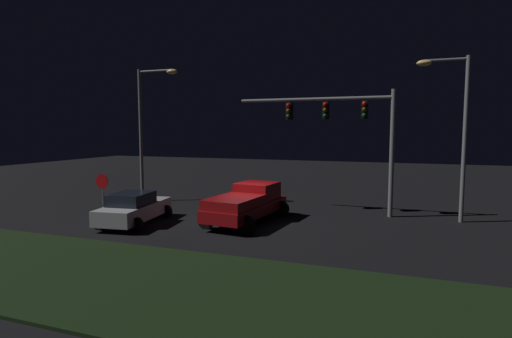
# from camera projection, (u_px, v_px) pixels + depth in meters

# --- Properties ---
(ground_plane) EXTENTS (80.00, 80.00, 0.00)m
(ground_plane) POSITION_uv_depth(u_px,v_px,m) (245.00, 221.00, 19.72)
(ground_plane) COLOR black
(grass_median) EXTENTS (22.46, 6.04, 0.10)m
(grass_median) POSITION_uv_depth(u_px,v_px,m) (137.00, 281.00, 11.73)
(grass_median) COLOR black
(grass_median) RESTS_ON ground_plane
(pickup_truck) EXTENTS (3.26, 5.58, 1.80)m
(pickup_truck) POSITION_uv_depth(u_px,v_px,m) (248.00, 201.00, 19.52)
(pickup_truck) COLOR maroon
(pickup_truck) RESTS_ON ground_plane
(car_sedan) EXTENTS (2.86, 4.60, 1.51)m
(car_sedan) POSITION_uv_depth(u_px,v_px,m) (134.00, 208.00, 19.13)
(car_sedan) COLOR #B7B7BC
(car_sedan) RESTS_ON ground_plane
(traffic_signal_gantry) EXTENTS (8.32, 0.56, 6.50)m
(traffic_signal_gantry) POSITION_uv_depth(u_px,v_px,m) (344.00, 122.00, 21.04)
(traffic_signal_gantry) COLOR slate
(traffic_signal_gantry) RESTS_ON ground_plane
(street_lamp_left) EXTENTS (2.77, 0.44, 8.17)m
(street_lamp_left) POSITION_uv_depth(u_px,v_px,m) (148.00, 119.00, 24.73)
(street_lamp_left) COLOR slate
(street_lamp_left) RESTS_ON ground_plane
(street_lamp_right) EXTENTS (2.37, 0.44, 7.94)m
(street_lamp_right) POSITION_uv_depth(u_px,v_px,m) (455.00, 119.00, 19.18)
(street_lamp_right) COLOR slate
(street_lamp_right) RESTS_ON ground_plane
(stop_sign) EXTENTS (0.76, 0.08, 2.23)m
(stop_sign) POSITION_uv_depth(u_px,v_px,m) (102.00, 187.00, 20.51)
(stop_sign) COLOR slate
(stop_sign) RESTS_ON ground_plane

